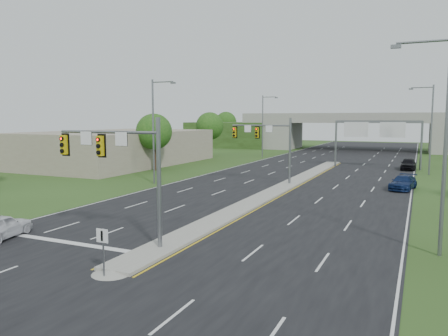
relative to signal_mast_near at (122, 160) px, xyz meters
name	(u,v)px	position (x,y,z in m)	size (l,w,h in m)	color
ground	(160,250)	(2.26, 0.07, -4.73)	(240.00, 240.00, 0.00)	#283F16
road	(311,174)	(2.26, 35.07, -4.72)	(24.00, 160.00, 0.02)	black
median	(284,187)	(2.26, 23.07, -4.63)	(2.00, 54.00, 0.16)	gray
median_nose	(112,272)	(2.26, -3.93, -4.63)	(2.00, 2.00, 0.16)	gray
lane_markings	(294,180)	(1.66, 28.99, -4.70)	(23.72, 160.00, 0.01)	gold
signal_mast_near	(122,160)	(0.00, 0.00, 0.00)	(6.62, 0.60, 7.00)	slate
signal_mast_far	(269,139)	(0.00, 25.00, 0.00)	(6.62, 0.60, 7.00)	slate
keep_right_sign	(103,244)	(2.26, -4.45, -3.21)	(0.60, 0.13, 2.20)	slate
sign_gantry	(376,131)	(8.95, 44.99, 0.51)	(11.58, 0.44, 6.67)	slate
overpass	(359,134)	(2.26, 80.07, -1.17)	(80.00, 14.00, 8.10)	gray
lightpole_l_mid	(155,126)	(-11.03, 20.07, 1.38)	(2.85, 0.25, 11.00)	slate
lightpole_l_far	(264,123)	(-11.03, 55.07, 1.38)	(2.85, 0.25, 11.00)	slate
lightpole_r_near	(442,135)	(15.56, 5.07, 1.38)	(2.85, 0.25, 11.00)	slate
lightpole_r_far	(430,125)	(15.56, 40.07, 1.38)	(2.85, 0.25, 11.00)	slate
tree_l_near	(154,132)	(-17.74, 30.07, 0.45)	(4.80, 4.80, 7.60)	#382316
tree_l_mid	(210,126)	(-21.74, 55.07, 0.78)	(5.20, 5.20, 8.12)	#382316
tree_back_a	(226,122)	(-35.74, 94.07, 1.11)	(6.00, 6.00, 8.85)	#382316
tree_back_b	(273,124)	(-21.74, 94.07, 0.78)	(5.60, 5.60, 8.32)	#382316
commercial_building	(117,148)	(-27.74, 35.07, -2.23)	(18.00, 30.00, 5.00)	gray
car_white	(0,226)	(-7.30, -1.93, -3.99)	(1.69, 4.20, 1.43)	silver
car_far_b	(403,183)	(13.26, 26.61, -4.02)	(1.93, 4.75, 1.38)	#0B1B46
car_far_c	(408,164)	(13.26, 44.94, -3.91)	(1.88, 4.68, 1.59)	black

